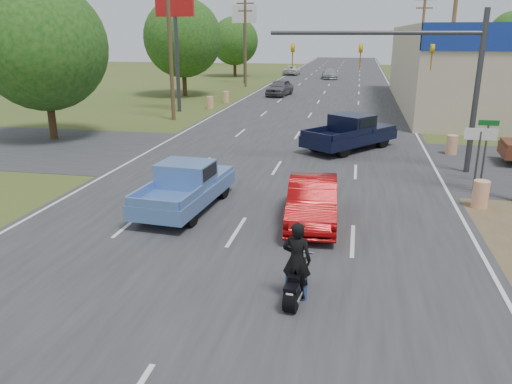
% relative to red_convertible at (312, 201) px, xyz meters
% --- Properties ---
extents(main_road, '(15.00, 180.00, 0.02)m').
position_rel_red_convertible_xyz_m(main_road, '(-2.24, 30.68, -0.73)').
color(main_road, '#2D2D30').
rests_on(main_road, ground).
extents(cross_road, '(120.00, 10.00, 0.02)m').
position_rel_red_convertible_xyz_m(cross_road, '(-2.24, 8.68, -0.73)').
color(cross_road, '#2D2D30').
rests_on(cross_road, ground).
extents(utility_pole_2, '(2.00, 0.28, 10.00)m').
position_rel_red_convertible_xyz_m(utility_pole_2, '(7.26, 21.68, 4.58)').
color(utility_pole_2, '#4C3823').
rests_on(utility_pole_2, ground).
extents(utility_pole_3, '(2.00, 0.28, 10.00)m').
position_rel_red_convertible_xyz_m(utility_pole_3, '(7.26, 39.68, 4.58)').
color(utility_pole_3, '#4C3823').
rests_on(utility_pole_3, ground).
extents(utility_pole_5, '(2.00, 0.28, 10.00)m').
position_rel_red_convertible_xyz_m(utility_pole_5, '(-11.74, 18.68, 4.58)').
color(utility_pole_5, '#4C3823').
rests_on(utility_pole_5, ground).
extents(utility_pole_6, '(2.00, 0.28, 10.00)m').
position_rel_red_convertible_xyz_m(utility_pole_6, '(-11.74, 42.68, 4.58)').
color(utility_pole_6, '#4C3823').
rests_on(utility_pole_6, ground).
extents(tree_0, '(7.14, 7.14, 8.84)m').
position_rel_red_convertible_xyz_m(tree_0, '(-16.24, 10.68, 4.53)').
color(tree_0, '#422D19').
rests_on(tree_0, ground).
extents(tree_1, '(7.56, 7.56, 9.36)m').
position_rel_red_convertible_xyz_m(tree_1, '(-15.74, 32.68, 4.84)').
color(tree_1, '#422D19').
rests_on(tree_1, ground).
extents(tree_2, '(6.72, 6.72, 8.32)m').
position_rel_red_convertible_xyz_m(tree_2, '(-16.44, 56.68, 4.22)').
color(tree_2, '#422D19').
rests_on(tree_2, ground).
extents(tree_4, '(9.24, 9.24, 11.44)m').
position_rel_red_convertible_xyz_m(tree_4, '(-57.24, 65.68, 6.08)').
color(tree_4, '#422D19').
rests_on(tree_4, ground).
extents(tree_5, '(7.98, 7.98, 9.88)m').
position_rel_red_convertible_xyz_m(tree_5, '(27.76, 85.68, 5.15)').
color(tree_5, '#422D19').
rests_on(tree_5, ground).
extents(tree_6, '(8.82, 8.82, 10.92)m').
position_rel_red_convertible_xyz_m(tree_6, '(-32.24, 85.68, 5.77)').
color(tree_6, '#422D19').
rests_on(tree_6, ground).
extents(barrel_0, '(0.56, 0.56, 1.00)m').
position_rel_red_convertible_xyz_m(barrel_0, '(5.76, 2.68, -0.24)').
color(barrel_0, orange).
rests_on(barrel_0, ground).
extents(barrel_1, '(0.56, 0.56, 1.00)m').
position_rel_red_convertible_xyz_m(barrel_1, '(6.16, 11.18, -0.24)').
color(barrel_1, orange).
rests_on(barrel_1, ground).
extents(barrel_2, '(0.56, 0.56, 1.00)m').
position_rel_red_convertible_xyz_m(barrel_2, '(-10.74, 24.68, -0.24)').
color(barrel_2, orange).
rests_on(barrel_2, ground).
extents(barrel_3, '(0.56, 0.56, 1.00)m').
position_rel_red_convertible_xyz_m(barrel_3, '(-10.44, 28.68, -0.24)').
color(barrel_3, orange).
rests_on(barrel_3, ground).
extents(pole_sign_left_near, '(3.00, 0.35, 9.20)m').
position_rel_red_convertible_xyz_m(pole_sign_left_near, '(-12.74, 22.68, 6.43)').
color(pole_sign_left_near, '#3F3F44').
rests_on(pole_sign_left_near, ground).
extents(pole_sign_left_far, '(3.00, 0.35, 9.20)m').
position_rel_red_convertible_xyz_m(pole_sign_left_far, '(-12.74, 46.68, 6.43)').
color(pole_sign_left_far, '#3F3F44').
rests_on(pole_sign_left_far, ground).
extents(lane_sign, '(1.20, 0.08, 2.52)m').
position_rel_red_convertible_xyz_m(lane_sign, '(5.96, 4.68, 1.16)').
color(lane_sign, '#3F3F44').
rests_on(lane_sign, ground).
extents(street_name_sign, '(0.80, 0.08, 2.61)m').
position_rel_red_convertible_xyz_m(street_name_sign, '(6.56, 6.18, 0.87)').
color(street_name_sign, '#3F3F44').
rests_on(street_name_sign, ground).
extents(signal_mast, '(9.12, 0.40, 7.00)m').
position_rel_red_convertible_xyz_m(signal_mast, '(3.58, 7.68, 4.07)').
color(signal_mast, '#3F3F44').
rests_on(signal_mast, ground).
extents(red_convertible, '(1.84, 4.56, 1.47)m').
position_rel_red_convertible_xyz_m(red_convertible, '(0.00, 0.00, 0.00)').
color(red_convertible, '#8F0607').
rests_on(red_convertible, ground).
extents(motorcycle, '(0.58, 1.90, 0.96)m').
position_rel_red_convertible_xyz_m(motorcycle, '(0.10, -5.13, -0.31)').
color(motorcycle, black).
rests_on(motorcycle, ground).
extents(rider, '(0.71, 0.50, 1.85)m').
position_rel_red_convertible_xyz_m(rider, '(0.11, -5.10, 0.19)').
color(rider, black).
rests_on(rider, ground).
extents(blue_pickup, '(2.39, 5.24, 1.69)m').
position_rel_red_convertible_xyz_m(blue_pickup, '(-4.50, 0.60, 0.12)').
color(blue_pickup, black).
rests_on(blue_pickup, ground).
extents(navy_pickup, '(5.12, 5.84, 1.88)m').
position_rel_red_convertible_xyz_m(navy_pickup, '(1.05, 11.41, 0.21)').
color(navy_pickup, black).
rests_on(navy_pickup, ground).
extents(distant_car_grey, '(2.54, 4.86, 1.58)m').
position_rel_red_convertible_xyz_m(distant_car_grey, '(-6.45, 34.70, 0.05)').
color(distant_car_grey, '#545459').
rests_on(distant_car_grey, ground).
extents(distant_car_silver, '(2.55, 5.05, 1.41)m').
position_rel_red_convertible_xyz_m(distant_car_silver, '(-2.74, 55.62, -0.03)').
color(distant_car_silver, '#A5A6AA').
rests_on(distant_car_silver, ground).
extents(distant_car_white, '(2.28, 4.82, 1.33)m').
position_rel_red_convertible_xyz_m(distant_car_white, '(-8.74, 61.40, -0.07)').
color(distant_car_white, silver).
rests_on(distant_car_white, ground).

